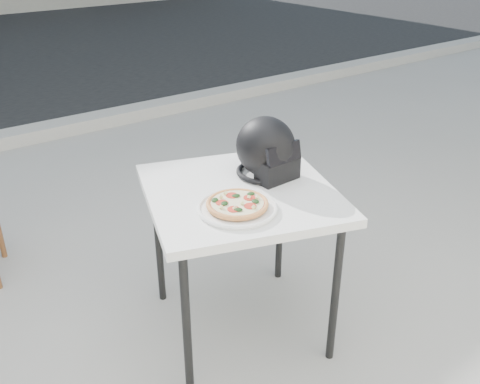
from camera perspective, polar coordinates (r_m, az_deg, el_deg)
ground at (r=2.80m, az=-12.75°, el=-15.30°), size 80.00×80.00×0.00m
cafe_table_main at (r=2.42m, az=0.01°, el=-1.21°), size 1.04×1.04×0.78m
plate at (r=2.21m, az=-0.29°, el=-1.74°), size 0.39×0.39×0.02m
pizza at (r=2.20m, az=-0.29°, el=-1.24°), size 0.30×0.30×0.03m
helmet at (r=2.48m, az=2.88°, el=4.47°), size 0.29×0.30×0.28m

